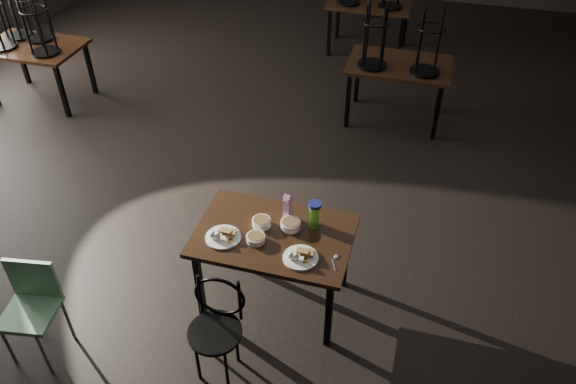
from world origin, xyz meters
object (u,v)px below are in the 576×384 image
(juice_carton, at_px, (288,207))
(school_chair, at_px, (32,302))
(main_table, at_px, (274,241))
(water_bottle, at_px, (315,214))
(bentwood_chair, at_px, (217,321))

(juice_carton, bearing_deg, school_chair, -145.67)
(juice_carton, bearing_deg, main_table, -103.94)
(juice_carton, bearing_deg, water_bottle, -7.94)
(main_table, bearing_deg, school_chair, -150.15)
(juice_carton, relative_size, bentwood_chair, 0.28)
(main_table, height_order, bentwood_chair, bentwood_chair)
(school_chair, bearing_deg, juice_carton, 25.02)
(juice_carton, relative_size, water_bottle, 1.04)
(water_bottle, bearing_deg, main_table, -147.21)
(water_bottle, relative_size, bentwood_chair, 0.27)
(juice_carton, height_order, water_bottle, juice_carton)
(bentwood_chair, distance_m, school_chair, 1.39)
(main_table, xyz_separation_m, school_chair, (-1.58, -0.91, -0.19))
(main_table, height_order, juice_carton, juice_carton)
(juice_carton, xyz_separation_m, water_bottle, (0.22, -0.03, 0.01))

